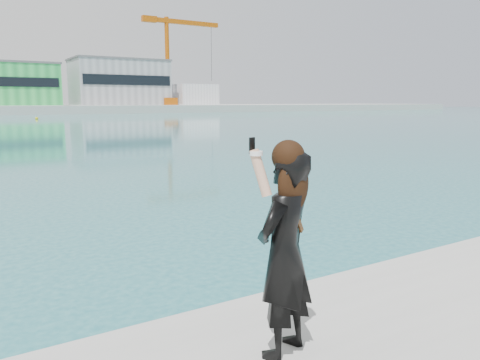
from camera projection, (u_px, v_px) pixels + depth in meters
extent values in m
cube|color=gray|center=(120.00, 83.00, 130.64)|extent=(25.00, 15.00, 12.00)
cube|color=black|center=(128.00, 80.00, 124.16)|extent=(23.75, 0.20, 2.64)
cube|color=#59595B|center=(119.00, 60.00, 129.60)|extent=(25.50, 15.30, 0.50)
cube|color=silver|center=(194.00, 95.00, 140.87)|extent=(12.00, 10.00, 6.00)
cube|color=#CD5A0C|center=(168.00, 101.00, 132.66)|extent=(4.00, 4.00, 2.00)
cylinder|color=#CD5A0C|center=(167.00, 58.00, 130.67)|extent=(1.20, 1.20, 22.00)
cube|color=#CD5A0C|center=(186.00, 23.00, 132.13)|extent=(20.00, 1.20, 1.20)
cube|color=#CD5A0C|center=(149.00, 19.00, 126.42)|extent=(4.00, 1.60, 1.60)
cylinder|color=black|center=(211.00, 53.00, 137.61)|extent=(0.10, 0.10, 16.00)
cylinder|color=silver|center=(57.00, 89.00, 115.76)|extent=(0.16, 0.16, 8.00)
cube|color=#BA200A|center=(59.00, 75.00, 115.51)|extent=(1.20, 0.04, 0.80)
sphere|color=#DBC60B|center=(37.00, 119.00, 78.20)|extent=(0.50, 0.50, 0.50)
imported|color=black|center=(284.00, 254.00, 3.86)|extent=(0.75, 0.63, 1.75)
sphere|color=black|center=(288.00, 156.00, 3.72)|extent=(0.27, 0.27, 0.27)
ellipsoid|color=black|center=(293.00, 185.00, 3.72)|extent=(0.29, 0.15, 0.47)
cylinder|color=tan|center=(260.00, 173.00, 3.63)|extent=(0.15, 0.22, 0.38)
cylinder|color=white|center=(256.00, 153.00, 3.63)|extent=(0.10, 0.10, 0.03)
cube|color=black|center=(252.00, 146.00, 3.64)|extent=(0.06, 0.04, 0.13)
cube|color=#4C2D14|center=(296.00, 214.00, 3.78)|extent=(0.23, 0.11, 0.36)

